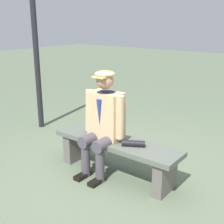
{
  "coord_description": "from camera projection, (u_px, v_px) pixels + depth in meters",
  "views": [
    {
      "loc": [
        -2.05,
        2.73,
        1.87
      ],
      "look_at": [
        0.06,
        0.0,
        0.81
      ],
      "focal_mm": 48.37,
      "sensor_mm": 36.0,
      "label": 1
    }
  ],
  "objects": [
    {
      "name": "rolled_magazine",
      "position": [
        133.0,
        143.0,
        3.5
      ],
      "size": [
        0.27,
        0.2,
        0.07
      ],
      "primitive_type": "cylinder",
      "rotation": [
        0.0,
        1.57,
        0.51
      ],
      "color": "black",
      "rests_on": "bench"
    },
    {
      "name": "seated_man",
      "position": [
        103.0,
        120.0,
        3.65
      ],
      "size": [
        0.59,
        0.57,
        1.3
      ],
      "color": "#D7AF81",
      "rests_on": "ground"
    },
    {
      "name": "lamp_post",
      "position": [
        34.0,
        20.0,
        4.95
      ],
      "size": [
        0.21,
        0.21,
        3.09
      ],
      "color": "black",
      "rests_on": "ground"
    },
    {
      "name": "ground_plane",
      "position": [
        116.0,
        174.0,
        3.82
      ],
      "size": [
        30.0,
        30.0,
        0.0
      ],
      "primitive_type": "plane",
      "color": "#5C6A52"
    },
    {
      "name": "bench",
      "position": [
        116.0,
        150.0,
        3.72
      ],
      "size": [
        1.67,
        0.44,
        0.46
      ],
      "color": "#585E54",
      "rests_on": "ground"
    }
  ]
}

